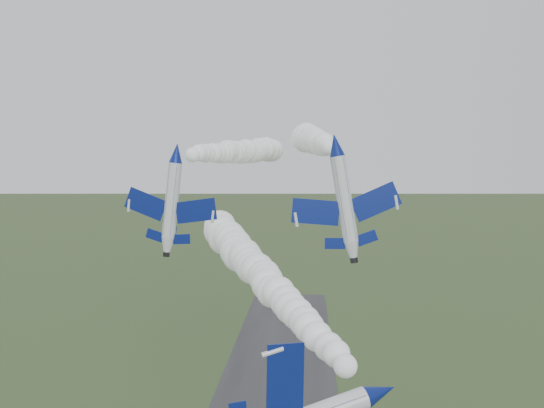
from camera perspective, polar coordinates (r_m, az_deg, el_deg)
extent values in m
cylinder|color=silver|center=(41.82, 10.13, -17.04)|extent=(4.51, 8.39, 1.77)
cone|color=silver|center=(46.10, 7.21, -15.04)|extent=(2.28, 2.28, 1.77)
cylinder|color=black|center=(46.96, 6.70, -14.69)|extent=(1.05, 0.86, 0.90)
ellipsoid|color=black|center=(40.26, 12.29, -17.71)|extent=(2.09, 3.08, 1.18)
cube|color=navy|center=(41.25, 8.64, -13.14)|extent=(1.89, 2.62, 4.46)
cube|color=navy|center=(44.72, 7.27, -13.56)|extent=(0.88, 1.20, 1.95)
cube|color=navy|center=(45.99, 8.08, -17.13)|extent=(0.88, 1.20, 1.95)
cube|color=navy|center=(45.55, 9.29, -14.91)|extent=(2.55, 2.22, 0.60)
cylinder|color=silver|center=(68.79, -8.98, 4.76)|extent=(2.91, 8.61, 1.67)
cone|color=navy|center=(63.83, -10.69, 4.84)|extent=(1.98, 2.44, 1.67)
cone|color=silver|center=(73.61, -7.56, 4.69)|extent=(1.92, 2.04, 1.67)
cylinder|color=black|center=(74.56, -7.30, 4.67)|extent=(0.93, 0.72, 0.85)
ellipsoid|color=black|center=(66.75, -9.60, 5.27)|extent=(1.53, 3.03, 1.12)
cube|color=navy|center=(70.66, -11.05, 4.86)|extent=(4.92, 3.07, 0.67)
cube|color=navy|center=(68.54, -6.40, 4.37)|extent=(4.92, 3.07, 0.67)
cube|color=navy|center=(73.31, -8.98, 4.82)|extent=(2.15, 1.39, 0.33)
cube|color=navy|center=(72.23, -6.59, 4.57)|extent=(2.15, 1.39, 0.33)
cube|color=navy|center=(72.52, -7.75, 5.73)|extent=(0.61, 1.65, 2.21)
cylinder|color=silver|center=(66.75, 6.01, 5.54)|extent=(2.86, 9.58, 1.94)
cone|color=navy|center=(60.87, 6.82, 5.73)|extent=(2.17, 2.65, 1.94)
cone|color=silver|center=(72.42, 5.35, 5.38)|extent=(2.13, 2.20, 1.94)
cylinder|color=black|center=(73.53, 5.24, 5.35)|extent=(1.04, 0.77, 0.98)
ellipsoid|color=black|center=(64.36, 6.23, 6.17)|extent=(1.61, 3.35, 1.29)
cube|color=navy|center=(67.23, 3.10, 4.92)|extent=(5.36, 3.19, 1.01)
cube|color=navy|center=(68.21, 8.70, 5.80)|extent=(5.36, 3.19, 1.01)
cube|color=navy|center=(71.19, 4.04, 5.18)|extent=(2.34, 1.45, 0.48)
cube|color=navy|center=(71.69, 6.87, 5.63)|extent=(2.34, 1.45, 0.48)
cube|color=navy|center=(71.18, 5.30, 6.57)|extent=(0.72, 1.84, 2.46)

